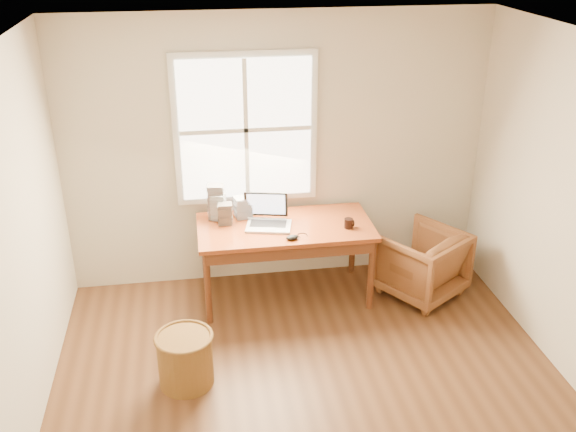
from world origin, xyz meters
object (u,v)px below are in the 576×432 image
Objects in this scene: desk at (285,227)px; coffee_mug at (349,223)px; laptop at (268,213)px; cd_stack_a at (218,206)px; wicker_stool at (185,360)px; armchair at (421,263)px.

coffee_mug is (0.56, -0.14, 0.06)m from desk.
desk is at bearing 20.31° from laptop.
coffee_mug is at bearing -14.38° from desk.
wicker_stool is at bearing -104.94° from cd_stack_a.
laptop is at bearing -29.88° from cd_stack_a.
cd_stack_a is (-1.88, 0.38, 0.55)m from armchair.
armchair reaches higher than wicker_stool.
coffee_mug is 1.21m from cd_stack_a.
armchair is 1.84× the size of laptop.
cd_stack_a is (-0.59, 0.23, 0.15)m from desk.
cd_stack_a reaches higher than desk.
wicker_stool is at bearing -129.96° from desk.
cd_stack_a is at bearing 162.96° from laptop.
laptop is at bearing -172.53° from desk.
laptop reaches higher than desk.
armchair is 1.99m from cd_stack_a.
desk is 4.11× the size of laptop.
laptop reaches higher than wicker_stool.
desk is 0.22m from laptop.
coffee_mug is 0.35× the size of cd_stack_a.
cd_stack_a reaches higher than wicker_stool.
laptop reaches higher than coffee_mug.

